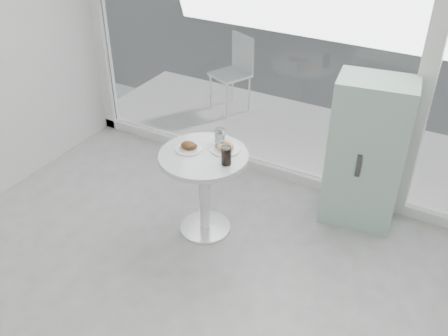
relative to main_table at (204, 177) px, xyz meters
The scene contains 10 objects.
storefront 1.70m from the main_table, 62.44° to the left, with size 5.00×0.14×3.00m.
main_table is the anchor object (origin of this frame).
patio_deck 2.03m from the main_table, 75.26° to the left, with size 5.60×1.60×0.05m, color beige.
mint_cabinet 1.37m from the main_table, 36.76° to the left, with size 0.67×0.50×1.33m.
patio_chair 2.31m from the main_table, 111.83° to the left, with size 0.52×0.52×0.91m.
plate_fritter 0.28m from the main_table, behind, with size 0.22×0.22×0.07m.
plate_donut 0.31m from the main_table, 50.46° to the left, with size 0.24×0.24×0.06m.
water_tumbler_a 0.36m from the main_table, 82.91° to the left, with size 0.08×0.08×0.13m.
water_tumbler_b 0.32m from the main_table, 69.93° to the left, with size 0.07×0.07×0.12m.
cola_glass 0.37m from the main_table, ahead, with size 0.08×0.08×0.15m.
Camera 1 is at (1.29, -0.96, 2.85)m, focal length 40.00 mm.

